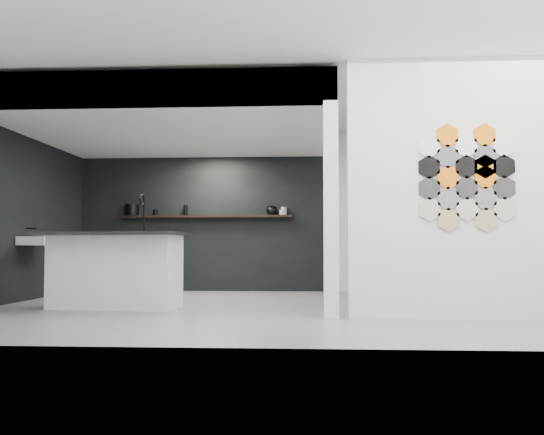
% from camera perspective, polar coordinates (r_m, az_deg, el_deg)
% --- Properties ---
extents(floor, '(7.00, 6.00, 0.01)m').
position_cam_1_polar(floor, '(7.64, -0.90, -8.58)').
color(floor, slate).
extents(partition_panel, '(2.45, 0.15, 2.80)m').
position_cam_1_polar(partition_panel, '(6.81, 17.47, 2.70)').
color(partition_panel, silver).
rests_on(partition_panel, floor).
extents(bay_clad_back, '(4.40, 0.04, 2.35)m').
position_cam_1_polar(bay_clad_back, '(10.72, -6.62, -0.60)').
color(bay_clad_back, black).
rests_on(bay_clad_back, floor).
extents(bay_clad_left, '(0.04, 4.00, 2.35)m').
position_cam_1_polar(bay_clad_left, '(9.49, -21.77, -0.12)').
color(bay_clad_left, black).
rests_on(bay_clad_left, floor).
extents(bulkhead, '(4.40, 4.00, 0.40)m').
position_cam_1_polar(bulkhead, '(8.96, -8.80, 8.72)').
color(bulkhead, silver).
rests_on(bulkhead, corner_column).
extents(corner_column, '(0.16, 0.16, 2.35)m').
position_cam_1_polar(corner_column, '(6.59, 5.57, 0.80)').
color(corner_column, silver).
rests_on(corner_column, floor).
extents(fascia_beam, '(4.40, 0.16, 0.40)m').
position_cam_1_polar(fascia_beam, '(7.14, -12.14, 11.75)').
color(fascia_beam, silver).
rests_on(fascia_beam, corner_column).
extents(wall_basin, '(0.40, 0.60, 0.12)m').
position_cam_1_polar(wall_basin, '(9.21, -21.05, -2.08)').
color(wall_basin, silver).
rests_on(wall_basin, bay_clad_left).
extents(display_shelf, '(3.00, 0.15, 0.04)m').
position_cam_1_polar(display_shelf, '(10.61, -6.18, 0.10)').
color(display_shelf, black).
rests_on(display_shelf, bay_clad_back).
extents(kitchen_island, '(1.87, 1.00, 1.44)m').
position_cam_1_polar(kitchen_island, '(7.81, -14.56, -4.74)').
color(kitchen_island, silver).
rests_on(kitchen_island, floor).
extents(stockpot, '(0.27, 0.27, 0.20)m').
position_cam_1_polar(stockpot, '(10.91, -13.03, 0.70)').
color(stockpot, black).
rests_on(stockpot, display_shelf).
extents(kettle, '(0.23, 0.23, 0.17)m').
position_cam_1_polar(kettle, '(10.48, -0.00, 0.68)').
color(kettle, black).
rests_on(kettle, display_shelf).
extents(glass_bowl, '(0.15, 0.15, 0.09)m').
position_cam_1_polar(glass_bowl, '(10.47, 0.99, 0.47)').
color(glass_bowl, gray).
rests_on(glass_bowl, display_shelf).
extents(glass_vase, '(0.11, 0.11, 0.14)m').
position_cam_1_polar(glass_vase, '(10.47, 1.12, 0.61)').
color(glass_vase, gray).
rests_on(glass_vase, display_shelf).
extents(bottle_dark, '(0.07, 0.07, 0.18)m').
position_cam_1_polar(bottle_dark, '(10.68, -8.14, 0.69)').
color(bottle_dark, black).
rests_on(bottle_dark, display_shelf).
extents(utensil_cup, '(0.10, 0.10, 0.10)m').
position_cam_1_polar(utensil_cup, '(10.80, -10.92, 0.46)').
color(utensil_cup, black).
rests_on(utensil_cup, display_shelf).
extents(hex_tile_cluster, '(1.04, 0.02, 1.16)m').
position_cam_1_polar(hex_tile_cluster, '(6.75, 17.91, 3.65)').
color(hex_tile_cluster, beige).
rests_on(hex_tile_cluster, partition_panel).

